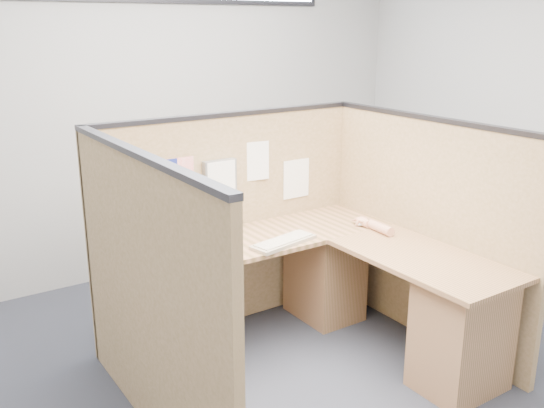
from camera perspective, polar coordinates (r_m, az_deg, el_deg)
floor at (r=3.87m, az=4.09°, el=-16.29°), size 5.00×5.00×0.00m
wall_back at (r=5.25m, az=-10.91°, el=8.65°), size 5.00×0.00×5.00m
cubicle_partitions at (r=3.83m, az=0.43°, el=-3.70°), size 2.06×1.83×1.53m
l_desk at (r=3.97m, az=3.79°, el=-8.85°), size 1.95×1.75×0.73m
laptop at (r=4.01m, az=-6.25°, el=-2.64°), size 0.31×0.30×0.21m
keyboard at (r=3.93m, az=1.10°, el=-3.56°), size 0.49×0.25×0.03m
mouse at (r=4.32m, az=8.41°, el=-1.77°), size 0.10×0.06×0.04m
hand_forearm at (r=4.24m, az=9.61°, el=-2.01°), size 0.10×0.34×0.07m
blue_poster at (r=3.80m, az=-15.35°, el=2.74°), size 0.16×0.00×0.22m
american_flag at (r=3.96m, az=-8.94°, el=3.23°), size 0.20×0.01×0.34m
file_holder at (r=4.11m, az=-4.91°, el=2.09°), size 0.24×0.05×0.30m
paper_left at (r=4.25m, az=-1.62°, el=4.04°), size 0.21×0.03×0.27m
paper_right at (r=4.49m, az=2.30°, el=2.38°), size 0.23×0.01×0.29m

